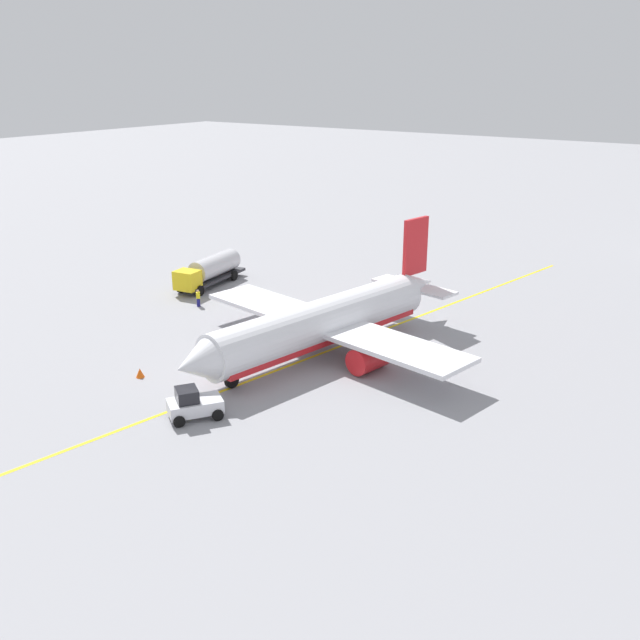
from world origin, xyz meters
name	(u,v)px	position (x,y,z in m)	size (l,w,h in m)	color
ground_plane	(320,354)	(0.00, 0.00, 0.00)	(400.00, 400.00, 0.00)	#939399
airplane	(324,323)	(-0.47, 0.09, 2.65)	(29.24, 26.93, 9.66)	white
fuel_tanker	(210,270)	(-9.58, -21.18, 1.72)	(10.53, 3.98, 3.15)	#2D2D33
pushback_tug	(193,404)	(14.25, -0.60, 1.01)	(4.10, 3.81, 2.20)	silver
refueling_worker	(198,298)	(-3.54, -17.17, 0.82)	(0.62, 0.63, 1.71)	navy
safety_cone_nose	(140,373)	(11.73, -8.72, 0.37)	(0.67, 0.67, 0.74)	#F2590F
taxi_line_marking	(320,354)	(0.00, 0.00, 0.01)	(79.56, 0.30, 0.01)	yellow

